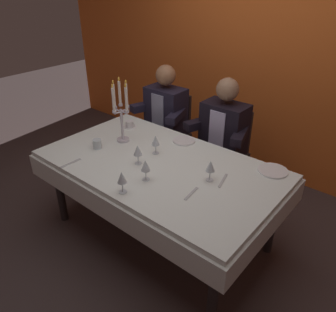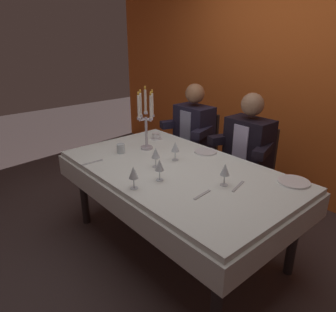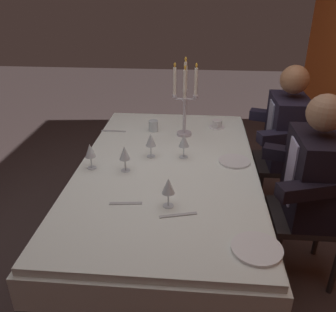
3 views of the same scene
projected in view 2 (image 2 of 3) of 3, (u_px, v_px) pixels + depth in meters
The scene contains 18 objects.
ground_plane at pixel (175, 244), 2.74m from camera, with size 12.00×12.00×0.00m, color #423433.
back_wall at pixel (294, 73), 3.26m from camera, with size 6.00×0.12×2.70m, color orange.
dining_table at pixel (176, 181), 2.52m from camera, with size 1.94×1.14×0.74m.
candelabra at pixel (146, 120), 2.78m from camera, with size 0.19×0.19×0.58m.
dinner_plate_0 at pixel (294, 182), 2.22m from camera, with size 0.22×0.22×0.01m, color white.
dinner_plate_1 at pixel (206, 152), 2.78m from camera, with size 0.20×0.20×0.01m, color white.
wine_glass_0 at pixel (156, 154), 2.44m from camera, with size 0.07×0.07×0.16m.
wine_glass_1 at pixel (133, 173), 2.09m from camera, with size 0.07×0.07×0.16m.
wine_glass_2 at pixel (159, 166), 2.22m from camera, with size 0.07×0.07×0.16m.
wine_glass_3 at pixel (175, 147), 2.58m from camera, with size 0.07×0.07×0.16m.
wine_glass_4 at pixel (225, 170), 2.14m from camera, with size 0.07×0.07×0.16m.
water_tumbler_0 at pixel (121, 149), 2.76m from camera, with size 0.07×0.07×0.08m, color silver.
coffee_cup_0 at pixel (156, 136), 3.14m from camera, with size 0.13×0.12×0.06m.
knife_0 at pixel (92, 162), 2.56m from camera, with size 0.19×0.02×0.01m, color #B7B7BC.
knife_1 at pixel (238, 186), 2.16m from camera, with size 0.19×0.02×0.01m, color #B7B7BC.
fork_2 at pixel (202, 195), 2.05m from camera, with size 0.17×0.02×0.01m, color #B7B7BC.
seated_diner_0 at pixel (194, 129), 3.49m from camera, with size 0.63×0.48×1.24m.
seated_diner_1 at pixel (249, 146), 2.97m from camera, with size 0.63×0.48×1.24m.
Camera 2 is at (1.67, -1.53, 1.73)m, focal length 33.16 mm.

